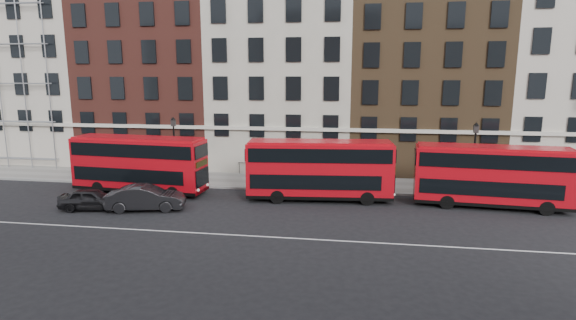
# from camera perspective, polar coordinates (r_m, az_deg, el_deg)

# --- Properties ---
(ground) EXTENTS (120.00, 120.00, 0.00)m
(ground) POSITION_cam_1_polar(r_m,az_deg,el_deg) (27.49, -6.49, -7.97)
(ground) COLOR black
(ground) RESTS_ON ground
(pavement) EXTENTS (80.00, 5.00, 0.15)m
(pavement) POSITION_cam_1_polar(r_m,az_deg,el_deg) (37.30, -2.28, -2.73)
(pavement) COLOR gray
(pavement) RESTS_ON ground
(kerb) EXTENTS (80.00, 0.30, 0.16)m
(kerb) POSITION_cam_1_polar(r_m,az_deg,el_deg) (34.92, -3.06, -3.68)
(kerb) COLOR gray
(kerb) RESTS_ON ground
(road_centre_line) EXTENTS (70.00, 0.12, 0.01)m
(road_centre_line) POSITION_cam_1_polar(r_m,az_deg,el_deg) (25.68, -7.68, -9.37)
(road_centre_line) COLOR white
(road_centre_line) RESTS_ON ground
(building_terrace) EXTENTS (64.00, 11.95, 22.00)m
(building_terrace) POSITION_cam_1_polar(r_m,az_deg,el_deg) (43.59, -0.89, 12.71)
(building_terrace) COLOR #BCB2A2
(building_terrace) RESTS_ON ground
(bus_b) EXTENTS (10.30, 3.30, 4.26)m
(bus_b) POSITION_cam_1_polar(r_m,az_deg,el_deg) (35.38, -18.42, -0.38)
(bus_b) COLOR #B40913
(bus_b) RESTS_ON ground
(bus_c) EXTENTS (10.35, 3.33, 4.27)m
(bus_c) POSITION_cam_1_polar(r_m,az_deg,el_deg) (31.62, 3.95, -1.11)
(bus_c) COLOR #B40913
(bus_c) RESTS_ON ground
(bus_d) EXTENTS (10.08, 3.17, 4.17)m
(bus_d) POSITION_cam_1_polar(r_m,az_deg,el_deg) (32.78, 24.38, -1.75)
(bus_d) COLOR #B40913
(bus_d) RESTS_ON ground
(car_rear) EXTENTS (4.38, 2.31, 1.42)m
(car_rear) POSITION_cam_1_polar(r_m,az_deg,el_deg) (32.48, -23.61, -4.56)
(car_rear) COLOR black
(car_rear) RESTS_ON ground
(car_front) EXTENTS (5.25, 2.82, 1.64)m
(car_front) POSITION_cam_1_polar(r_m,az_deg,el_deg) (31.10, -17.62, -4.60)
(car_front) COLOR black
(car_front) RESTS_ON ground
(lamp_post_left) EXTENTS (0.44, 0.44, 5.33)m
(lamp_post_left) POSITION_cam_1_polar(r_m,az_deg,el_deg) (37.50, -14.23, 1.69)
(lamp_post_left) COLOR black
(lamp_post_left) RESTS_ON pavement
(lamp_post_right) EXTENTS (0.44, 0.44, 5.33)m
(lamp_post_right) POSITION_cam_1_polar(r_m,az_deg,el_deg) (34.91, 22.54, 0.53)
(lamp_post_right) COLOR black
(lamp_post_right) RESTS_ON pavement
(iron_railings) EXTENTS (6.60, 0.06, 1.00)m
(iron_railings) POSITION_cam_1_polar(r_m,az_deg,el_deg) (39.28, -1.67, -1.17)
(iron_railings) COLOR black
(iron_railings) RESTS_ON pavement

